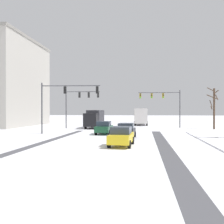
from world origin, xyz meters
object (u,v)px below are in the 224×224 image
at_px(traffic_signal_near_left, 62,97).
at_px(car_dark_green_lead, 104,128).
at_px(car_yellow_cab_third, 121,136).
at_px(bus_oncoming, 141,115).
at_px(bare_tree_sidewalk_far, 214,106).
at_px(traffic_signal_far_left, 80,100).
at_px(car_black_second, 126,131).
at_px(traffic_signal_far_right, 163,100).
at_px(box_truck_delivery, 95,118).

bearing_deg(traffic_signal_near_left, car_dark_green_lead, 3.36).
bearing_deg(car_yellow_cab_third, bus_oncoming, 87.94).
xyz_separation_m(traffic_signal_near_left, bus_oncoming, (9.57, 22.40, -2.71)).
bearing_deg(bare_tree_sidewalk_far, traffic_signal_far_left, -177.91).
xyz_separation_m(car_black_second, car_yellow_cab_third, (-0.00, -5.77, 0.00)).
relative_size(traffic_signal_far_right, car_yellow_cab_third, 1.73).
bearing_deg(traffic_signal_near_left, bus_oncoming, 66.87).
distance_m(traffic_signal_far_right, car_yellow_cab_third, 24.52).
bearing_deg(traffic_signal_near_left, box_truck_delivery, 80.59).
distance_m(car_yellow_cab_third, bus_oncoming, 32.43).
height_order(car_dark_green_lead, bus_oncoming, bus_oncoming).
bearing_deg(box_truck_delivery, bare_tree_sidewalk_far, -1.82).
height_order(car_yellow_cab_third, bare_tree_sidewalk_far, bare_tree_sidewalk_far).
xyz_separation_m(box_truck_delivery, bare_tree_sidewalk_far, (19.39, -0.62, 1.97)).
distance_m(traffic_signal_far_left, bare_tree_sidewalk_far, 21.69).
height_order(traffic_signal_near_left, bus_oncoming, traffic_signal_near_left).
height_order(car_black_second, car_yellow_cab_third, same).
distance_m(car_dark_green_lead, car_yellow_cab_third, 10.76).
bearing_deg(box_truck_delivery, car_yellow_cab_third, -72.99).
relative_size(traffic_signal_near_left, traffic_signal_far_left, 1.16).
height_order(traffic_signal_near_left, bare_tree_sidewalk_far, bare_tree_sidewalk_far).
xyz_separation_m(traffic_signal_far_right, car_black_second, (-5.12, -17.87, -4.01)).
height_order(bus_oncoming, bare_tree_sidewalk_far, bare_tree_sidewalk_far).
bearing_deg(bus_oncoming, car_dark_green_lead, -100.95).
height_order(traffic_signal_far_right, traffic_signal_far_left, same).
bearing_deg(car_yellow_cab_third, car_dark_green_lead, 106.81).
bearing_deg(car_dark_green_lead, car_yellow_cab_third, -73.19).
height_order(traffic_signal_near_left, traffic_signal_far_left, same).
height_order(car_dark_green_lead, car_yellow_cab_third, same).
xyz_separation_m(bus_oncoming, bare_tree_sidewalk_far, (11.70, -11.68, 1.62)).
height_order(traffic_signal_far_left, car_black_second, traffic_signal_far_left).
bearing_deg(bare_tree_sidewalk_far, traffic_signal_far_right, 159.28).
height_order(car_dark_green_lead, box_truck_delivery, box_truck_delivery).
distance_m(traffic_signal_near_left, traffic_signal_far_right, 19.23).
bearing_deg(bus_oncoming, car_yellow_cab_third, -92.06).
xyz_separation_m(traffic_signal_far_left, bus_oncoming, (9.95, 12.47, -2.79)).
relative_size(traffic_signal_far_left, box_truck_delivery, 0.88).
bearing_deg(bus_oncoming, traffic_signal_near_left, -113.13).
xyz_separation_m(traffic_signal_near_left, box_truck_delivery, (1.88, 11.34, -3.07)).
distance_m(traffic_signal_far_right, box_truck_delivery, 12.30).
xyz_separation_m(traffic_signal_far_left, car_black_second, (8.79, -14.16, -3.96)).
bearing_deg(car_yellow_cab_third, traffic_signal_far_left, 113.80).
distance_m(traffic_signal_far_left, box_truck_delivery, 4.12).
height_order(traffic_signal_near_left, car_dark_green_lead, traffic_signal_near_left).
xyz_separation_m(car_dark_green_lead, car_black_second, (3.11, -4.53, 0.00)).
bearing_deg(traffic_signal_far_right, traffic_signal_far_left, -165.05).
bearing_deg(box_truck_delivery, traffic_signal_far_right, 11.20).
bearing_deg(traffic_signal_far_left, car_dark_green_lead, -59.48).
bearing_deg(traffic_signal_near_left, traffic_signal_far_left, 92.19).
distance_m(traffic_signal_near_left, box_truck_delivery, 11.90).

